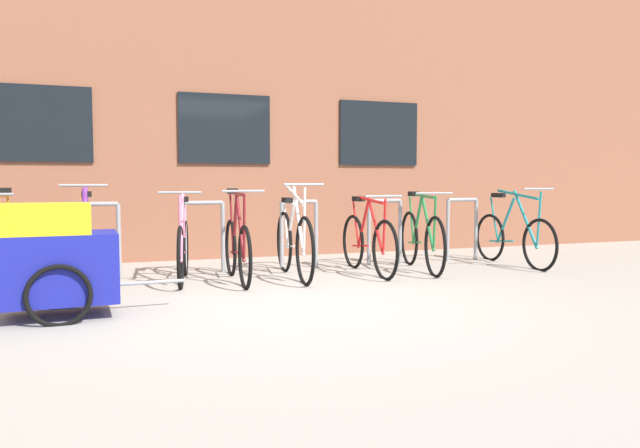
% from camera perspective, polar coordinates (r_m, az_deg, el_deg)
% --- Properties ---
extents(ground_plane, '(42.00, 42.00, 0.00)m').
position_cam_1_polar(ground_plane, '(5.71, -2.69, -7.10)').
color(ground_plane, '#9E998E').
extents(storefront_building, '(28.00, 6.93, 5.96)m').
position_cam_1_polar(storefront_building, '(12.26, -12.15, 12.74)').
color(storefront_building, brown).
rests_on(storefront_building, ground).
extents(bike_rack, '(6.51, 0.05, 0.88)m').
position_cam_1_polar(bike_rack, '(7.48, -6.37, -0.50)').
color(bike_rack, gray).
rests_on(bike_rack, ground).
extents(bicycle_pink, '(0.46, 1.62, 1.02)m').
position_cam_1_polar(bicycle_pink, '(6.87, -12.81, -2.19)').
color(bicycle_pink, black).
rests_on(bicycle_pink, ground).
extents(bicycle_orange, '(0.44, 1.76, 1.06)m').
position_cam_1_polar(bicycle_orange, '(6.69, -28.00, -2.45)').
color(bicycle_orange, black).
rests_on(bicycle_orange, ground).
extents(bicycle_green, '(0.52, 1.76, 1.00)m').
position_cam_1_polar(bicycle_green, '(7.65, 9.54, -1.37)').
color(bicycle_green, black).
rests_on(bicycle_green, ground).
extents(bicycle_white, '(0.44, 1.80, 1.10)m').
position_cam_1_polar(bicycle_white, '(6.97, -2.49, -1.75)').
color(bicycle_white, black).
rests_on(bicycle_white, ground).
extents(bicycle_maroon, '(0.44, 1.63, 1.04)m').
position_cam_1_polar(bicycle_maroon, '(6.75, -7.82, -2.17)').
color(bicycle_maroon, black).
rests_on(bicycle_maroon, ground).
extents(bicycle_purple, '(0.44, 1.69, 1.10)m').
position_cam_1_polar(bicycle_purple, '(6.77, -21.15, -2.33)').
color(bicycle_purple, black).
rests_on(bicycle_purple, ground).
extents(bicycle_teal, '(0.44, 1.74, 1.05)m').
position_cam_1_polar(bicycle_teal, '(8.40, 17.79, -1.15)').
color(bicycle_teal, black).
rests_on(bicycle_teal, ground).
extents(bicycle_red, '(0.44, 1.71, 0.97)m').
position_cam_1_polar(bicycle_red, '(7.31, 4.55, -1.70)').
color(bicycle_red, black).
rests_on(bicycle_red, ground).
extents(bike_trailer, '(1.46, 0.72, 0.95)m').
position_cam_1_polar(bike_trailer, '(5.34, -23.66, -2.94)').
color(bike_trailer, navy).
rests_on(bike_trailer, ground).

